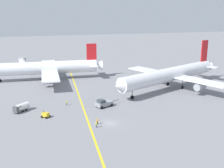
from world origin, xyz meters
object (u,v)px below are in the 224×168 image
object	(u,v)px
ground_crew_ramp_agent_by_cones	(97,121)
ground_crew_marshaller_foreground	(96,124)
ground_crew_wing_walker_right	(66,103)
jet_bridge	(24,63)
pushback_tug	(104,103)
gse_fuel_bowser_stubby	(21,107)
airliner_being_pushed	(171,75)
airliner_at_gate_left	(45,68)
gse_gpu_cart_small	(46,115)

from	to	relation	value
ground_crew_ramp_agent_by_cones	ground_crew_marshaller_foreground	bearing A→B (deg)	-112.60
ground_crew_wing_walker_right	jet_bridge	bearing A→B (deg)	100.69
pushback_tug	gse_fuel_bowser_stubby	bearing A→B (deg)	171.61
ground_crew_wing_walker_right	airliner_being_pushed	bearing A→B (deg)	10.03
airliner_at_gate_left	ground_crew_wing_walker_right	bearing A→B (deg)	-85.49
pushback_tug	ground_crew_marshaller_foreground	distance (m)	15.77
airliner_at_gate_left	gse_fuel_bowser_stubby	world-z (taller)	airliner_at_gate_left
ground_crew_wing_walker_right	pushback_tug	bearing A→B (deg)	-25.56
airliner_being_pushed	ground_crew_marshaller_foreground	bearing A→B (deg)	-143.70
ground_crew_ramp_agent_by_cones	jet_bridge	bearing A→B (deg)	101.94
pushback_tug	gse_fuel_bowser_stubby	size ratio (longest dim) A/B	1.68
airliner_being_pushed	gse_gpu_cart_small	size ratio (longest dim) A/B	19.98
gse_gpu_cart_small	ground_crew_marshaller_foreground	distance (m)	15.88
ground_crew_marshaller_foreground	gse_gpu_cart_small	bearing A→B (deg)	136.02
airliner_at_gate_left	gse_gpu_cart_small	size ratio (longest dim) A/B	19.33
pushback_tug	ground_crew_marshaller_foreground	world-z (taller)	pushback_tug
pushback_tug	gse_fuel_bowser_stubby	world-z (taller)	pushback_tug
airliner_at_gate_left	ground_crew_ramp_agent_by_cones	world-z (taller)	airliner_at_gate_left
gse_gpu_cart_small	jet_bridge	xyz separation A→B (m)	(-4.12, 68.19, 3.10)
airliner_being_pushed	ground_crew_marshaller_foreground	distance (m)	45.33
airliner_at_gate_left	gse_fuel_bowser_stubby	bearing A→B (deg)	-105.24
ground_crew_marshaller_foreground	jet_bridge	size ratio (longest dim) A/B	0.08
ground_crew_wing_walker_right	ground_crew_ramp_agent_by_cones	size ratio (longest dim) A/B	0.98
airliner_at_gate_left	pushback_tug	size ratio (longest dim) A/B	6.08
gse_gpu_cart_small	ground_crew_wing_walker_right	world-z (taller)	gse_gpu_cart_small
ground_crew_marshaller_foreground	airliner_being_pushed	bearing A→B (deg)	36.30
jet_bridge	pushback_tug	bearing A→B (deg)	-71.37
airliner_being_pushed	pushback_tug	xyz separation A→B (m)	(-30.05, -12.24, -4.28)
airliner_being_pushed	ground_crew_ramp_agent_by_cones	distance (m)	43.57
gse_fuel_bowser_stubby	jet_bridge	world-z (taller)	jet_bridge
airliner_at_gate_left	ground_crew_marshaller_foreground	xyz separation A→B (m)	(7.18, -56.46, -4.26)
gse_fuel_bowser_stubby	pushback_tug	bearing A→B (deg)	-8.39
gse_fuel_bowser_stubby	jet_bridge	xyz separation A→B (m)	(2.12, 61.22, 2.56)
pushback_tug	gse_gpu_cart_small	bearing A→B (deg)	-169.02
airliner_at_gate_left	airliner_being_pushed	distance (m)	52.73
airliner_at_gate_left	jet_bridge	distance (m)	24.28
gse_gpu_cart_small	ground_crew_wing_walker_right	size ratio (longest dim) A/B	1.65
gse_fuel_bowser_stubby	gse_gpu_cart_small	world-z (taller)	gse_fuel_bowser_stubby
ground_crew_wing_walker_right	ground_crew_ramp_agent_by_cones	xyz separation A→B (m)	(5.07, -17.59, 0.02)
airliner_at_gate_left	ground_crew_wing_walker_right	distance (m)	37.31
ground_crew_ramp_agent_by_cones	gse_fuel_bowser_stubby	bearing A→B (deg)	138.96
airliner_at_gate_left	ground_crew_marshaller_foreground	size ratio (longest dim) A/B	30.50
ground_crew_marshaller_foreground	jet_bridge	xyz separation A→B (m)	(-15.54, 79.21, 3.03)
gse_fuel_bowser_stubby	airliner_being_pushed	bearing A→B (deg)	9.16
airliner_at_gate_left	ground_crew_wing_walker_right	world-z (taller)	airliner_at_gate_left
pushback_tug	airliner_at_gate_left	bearing A→B (deg)	107.79
airliner_at_gate_left	ground_crew_wing_walker_right	xyz separation A→B (m)	(2.91, -36.94, -4.30)
airliner_being_pushed	airliner_at_gate_left	bearing A→B (deg)	145.64
gse_gpu_cart_small	ground_crew_ramp_agent_by_cones	distance (m)	15.24
ground_crew_marshaller_foreground	ground_crew_wing_walker_right	bearing A→B (deg)	102.34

